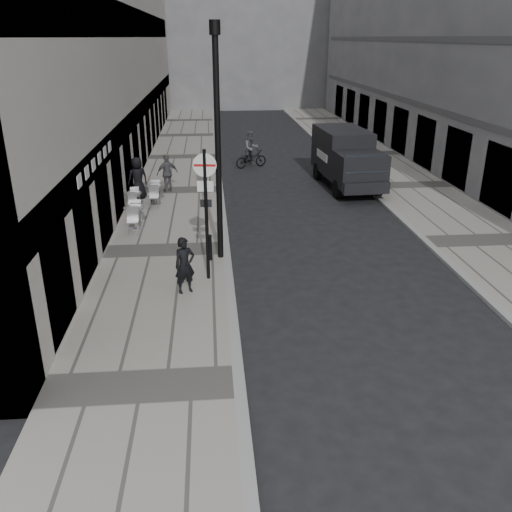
{
  "coord_description": "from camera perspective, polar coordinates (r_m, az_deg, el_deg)",
  "views": [
    {
      "loc": [
        -0.46,
        -6.69,
        6.71
      ],
      "look_at": [
        0.67,
        6.37,
        1.4
      ],
      "focal_mm": 38.0,
      "sensor_mm": 36.0,
      "label": 1
    }
  ],
  "objects": [
    {
      "name": "ground",
      "position": [
        9.49,
        -0.77,
        -22.97
      ],
      "size": [
        120.0,
        120.0,
        0.0
      ],
      "primitive_type": "plane",
      "color": "black",
      "rests_on": "ground"
    },
    {
      "name": "panel_van",
      "position": [
        26.4,
        9.46,
        10.35
      ],
      "size": [
        2.41,
        5.74,
        2.65
      ],
      "rotation": [
        0.0,
        0.0,
        0.06
      ],
      "color": "black",
      "rests_on": "ground"
    },
    {
      "name": "pedestrian_a",
      "position": [
        25.19,
        -9.31,
        8.6
      ],
      "size": [
        1.08,
        0.78,
        1.71
      ],
      "primitive_type": "imported",
      "rotation": [
        0.0,
        0.0,
        3.55
      ],
      "color": "#4F4F54",
      "rests_on": "sidewalk"
    },
    {
      "name": "sign_post",
      "position": [
        15.19,
        -5.31,
        6.06
      ],
      "size": [
        0.65,
        0.14,
        3.8
      ],
      "rotation": [
        0.0,
        0.0,
        -0.13
      ],
      "color": "black",
      "rests_on": "sidewalk"
    },
    {
      "name": "cyclist",
      "position": [
        30.26,
        -0.53,
        10.74
      ],
      "size": [
        1.95,
        1.33,
        1.99
      ],
      "rotation": [
        0.0,
        0.0,
        0.41
      ],
      "color": "black",
      "rests_on": "ground"
    },
    {
      "name": "cafe_table_far",
      "position": [
        23.38,
        -10.58,
        6.53
      ],
      "size": [
        0.74,
        1.67,
        0.95
      ],
      "color": "#A7A7A9",
      "rests_on": "sidewalk"
    },
    {
      "name": "walking_man",
      "position": [
        14.93,
        -7.51,
        -0.98
      ],
      "size": [
        0.69,
        0.58,
        1.59
      ],
      "primitive_type": "imported",
      "rotation": [
        0.0,
        0.0,
        0.41
      ],
      "color": "black",
      "rests_on": "sidewalk"
    },
    {
      "name": "pedestrian_c",
      "position": [
        24.27,
        -12.35,
        8.02
      ],
      "size": [
        1.06,
        0.94,
        1.83
      ],
      "primitive_type": "imported",
      "rotation": [
        0.0,
        0.0,
        3.64
      ],
      "color": "black",
      "rests_on": "sidewalk"
    },
    {
      "name": "lamppost",
      "position": [
        16.48,
        -4.07,
        12.66
      ],
      "size": [
        0.32,
        0.32,
        7.04
      ],
      "color": "black",
      "rests_on": "sidewalk"
    },
    {
      "name": "cafe_table_near",
      "position": [
        22.79,
        -12.74,
        5.82
      ],
      "size": [
        0.66,
        1.5,
        0.85
      ],
      "color": "silver",
      "rests_on": "sidewalk"
    },
    {
      "name": "sidewalk",
      "position": [
        25.62,
        -8.27,
        6.77
      ],
      "size": [
        4.0,
        60.0,
        0.12
      ],
      "primitive_type": "cube",
      "color": "gray",
      "rests_on": "ground"
    },
    {
      "name": "bollard_far",
      "position": [
        19.12,
        -3.76,
        3.39
      ],
      "size": [
        0.13,
        0.13,
        0.98
      ],
      "primitive_type": "cylinder",
      "color": "black",
      "rests_on": "sidewalk"
    },
    {
      "name": "cafe_table_mid",
      "position": [
        20.44,
        -12.65,
        4.15
      ],
      "size": [
        0.76,
        1.72,
        0.98
      ],
      "color": "silver",
      "rests_on": "sidewalk"
    },
    {
      "name": "pedestrian_b",
      "position": [
        26.0,
        -5.19,
        9.02
      ],
      "size": [
        1.14,
        0.97,
        1.54
      ],
      "primitive_type": "imported",
      "rotation": [
        0.0,
        0.0,
        2.65
      ],
      "color": "gray",
      "rests_on": "sidewalk"
    },
    {
      "name": "bollard_near",
      "position": [
        17.16,
        -4.83,
        0.83
      ],
      "size": [
        0.11,
        0.11,
        0.8
      ],
      "primitive_type": "cylinder",
      "color": "black",
      "rests_on": "sidewalk"
    },
    {
      "name": "far_sidewalk",
      "position": [
        27.26,
        15.65,
        7.12
      ],
      "size": [
        4.0,
        60.0,
        0.12
      ],
      "primitive_type": "cube",
      "color": "gray",
      "rests_on": "ground"
    }
  ]
}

